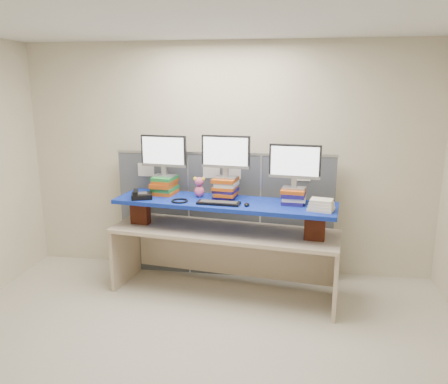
% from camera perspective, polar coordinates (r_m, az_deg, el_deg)
% --- Properties ---
extents(room, '(5.00, 4.00, 2.80)m').
position_cam_1_polar(room, '(3.41, -4.32, -1.24)').
color(room, beige).
rests_on(room, ground).
extents(cubicle_partition, '(2.60, 0.06, 1.53)m').
position_cam_1_polar(cubicle_partition, '(5.27, 0.05, -2.97)').
color(cubicle_partition, '#474C54').
rests_on(cubicle_partition, ground).
extents(desk, '(2.55, 1.05, 0.75)m').
position_cam_1_polar(desk, '(4.83, 0.00, -6.64)').
color(desk, beige).
rests_on(desk, ground).
extents(brick_pier_left, '(0.22, 0.14, 0.28)m').
position_cam_1_polar(brick_pier_left, '(5.04, -10.87, -2.53)').
color(brick_pier_left, maroon).
rests_on(brick_pier_left, desk).
extents(brick_pier_right, '(0.22, 0.14, 0.28)m').
position_cam_1_polar(brick_pier_right, '(4.53, 11.79, -4.43)').
color(brick_pier_right, maroon).
rests_on(brick_pier_right, desk).
extents(blue_board, '(2.44, 0.91, 0.04)m').
position_cam_1_polar(blue_board, '(4.69, 0.00, -1.44)').
color(blue_board, '#0A0A7E').
rests_on(blue_board, brick_pier_left).
extents(book_stack_left, '(0.28, 0.34, 0.21)m').
position_cam_1_polar(book_stack_left, '(5.02, -7.75, 0.88)').
color(book_stack_left, '#C04F12').
rests_on(book_stack_left, blue_board).
extents(book_stack_center, '(0.28, 0.31, 0.23)m').
position_cam_1_polar(book_stack_center, '(4.78, 0.22, 0.54)').
color(book_stack_center, navy).
rests_on(book_stack_center, blue_board).
extents(book_stack_right, '(0.28, 0.31, 0.16)m').
position_cam_1_polar(book_stack_right, '(4.64, 9.10, -0.51)').
color(book_stack_right, navy).
rests_on(book_stack_right, blue_board).
extents(monitor_left, '(0.53, 0.18, 0.46)m').
position_cam_1_polar(monitor_left, '(4.95, -7.89, 5.05)').
color(monitor_left, '#939398').
rests_on(monitor_left, book_stack_left).
extents(monitor_center, '(0.53, 0.18, 0.46)m').
position_cam_1_polar(monitor_center, '(4.71, 0.22, 4.98)').
color(monitor_center, '#939398').
rests_on(monitor_center, book_stack_center).
extents(monitor_right, '(0.53, 0.18, 0.46)m').
position_cam_1_polar(monitor_right, '(4.57, 9.24, 3.65)').
color(monitor_right, '#939398').
rests_on(monitor_right, book_stack_right).
extents(keyboard, '(0.46, 0.19, 0.03)m').
position_cam_1_polar(keyboard, '(4.56, -0.71, -1.43)').
color(keyboard, black).
rests_on(keyboard, blue_board).
extents(mouse, '(0.09, 0.11, 0.03)m').
position_cam_1_polar(mouse, '(4.50, 2.99, -1.63)').
color(mouse, black).
rests_on(mouse, blue_board).
extents(desk_phone, '(0.27, 0.26, 0.09)m').
position_cam_1_polar(desk_phone, '(4.87, -10.77, -0.44)').
color(desk_phone, black).
rests_on(desk_phone, blue_board).
extents(headset, '(0.21, 0.21, 0.02)m').
position_cam_1_polar(headset, '(4.68, -5.81, -1.15)').
color(headset, black).
rests_on(headset, blue_board).
extents(plush_toy, '(0.13, 0.10, 0.23)m').
position_cam_1_polar(plush_toy, '(4.84, -3.25, 0.69)').
color(plush_toy, '#E45687').
rests_on(plush_toy, blue_board).
extents(binder_stack, '(0.28, 0.25, 0.11)m').
position_cam_1_polar(binder_stack, '(4.43, 12.59, -1.69)').
color(binder_stack, '#F0E9CD').
rests_on(binder_stack, blue_board).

